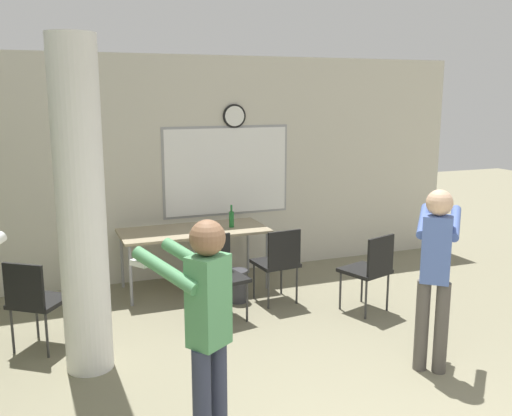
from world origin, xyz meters
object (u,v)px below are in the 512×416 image
object	(u,v)px
chair_table_front	(220,271)
person_playing_front	(206,323)
bottle_on_table	(231,219)
chair_mid_room	(370,267)
chair_table_right	(278,260)
chair_near_pillar	(34,298)
folding_table	(194,233)
person_playing_side	(436,266)

from	to	relation	value
chair_table_front	person_playing_front	size ratio (longest dim) A/B	0.54
bottle_on_table	person_playing_front	world-z (taller)	person_playing_front
chair_mid_room	chair_table_front	distance (m)	1.61
bottle_on_table	chair_mid_room	world-z (taller)	bottle_on_table
bottle_on_table	chair_table_right	distance (m)	0.91
chair_table_front	person_playing_front	distance (m)	2.44
bottle_on_table	chair_table_right	bearing A→B (deg)	-70.62
chair_mid_room	chair_table_front	world-z (taller)	same
chair_near_pillar	chair_table_right	bearing A→B (deg)	6.96
chair_mid_room	chair_table_front	bearing A→B (deg)	164.21
folding_table	chair_table_front	distance (m)	1.02
folding_table	chair_mid_room	world-z (taller)	chair_mid_room
folding_table	bottle_on_table	size ratio (longest dim) A/B	6.37
bottle_on_table	person_playing_side	world-z (taller)	person_playing_side
chair_near_pillar	chair_table_front	distance (m)	1.82
chair_mid_room	person_playing_front	size ratio (longest dim) A/B	0.54
chair_near_pillar	person_playing_side	xyz separation A→B (m)	(3.14, -1.61, 0.42)
chair_near_pillar	bottle_on_table	bearing A→B (deg)	26.01
bottle_on_table	person_playing_front	bearing A→B (deg)	-111.37
folding_table	chair_table_right	distance (m)	1.14
chair_mid_room	person_playing_side	size ratio (longest dim) A/B	0.55
chair_table_right	chair_table_front	distance (m)	0.76
folding_table	bottle_on_table	xyz separation A→B (m)	(0.46, -0.05, 0.15)
person_playing_front	person_playing_side	world-z (taller)	person_playing_front
chair_table_front	person_playing_side	bearing A→B (deg)	-52.89
chair_table_right	person_playing_front	distance (m)	2.91
chair_table_right	chair_mid_room	bearing A→B (deg)	-36.66
person_playing_front	chair_table_right	bearing A→B (deg)	57.60
bottle_on_table	chair_near_pillar	size ratio (longest dim) A/B	0.32
bottle_on_table	chair_table_right	world-z (taller)	bottle_on_table
chair_table_right	chair_near_pillar	world-z (taller)	same
chair_table_right	chair_near_pillar	bearing A→B (deg)	-173.04
chair_table_right	person_playing_side	world-z (taller)	person_playing_side
chair_table_front	person_playing_front	world-z (taller)	person_playing_front
person_playing_side	chair_mid_room	bearing A→B (deg)	80.49
chair_table_right	person_playing_front	world-z (taller)	person_playing_front
chair_table_right	chair_mid_room	distance (m)	1.01
chair_mid_room	person_playing_side	bearing A→B (deg)	-99.51
chair_table_right	person_playing_front	size ratio (longest dim) A/B	0.54
bottle_on_table	chair_mid_room	xyz separation A→B (m)	(1.09, -1.40, -0.33)
bottle_on_table	person_playing_front	xyz separation A→B (m)	(-1.26, -3.23, 0.11)
folding_table	person_playing_side	xyz separation A→B (m)	(1.33, -2.76, 0.24)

